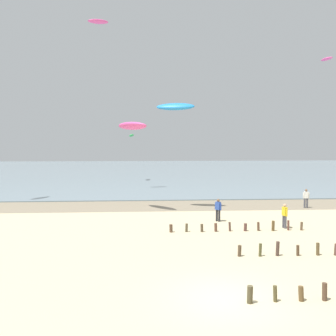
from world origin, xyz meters
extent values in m
plane|color=#C6B58C|center=(0.00, 0.00, 0.00)|extent=(160.00, 160.00, 0.00)
cube|color=gray|center=(0.00, 20.27, 0.00)|extent=(120.00, 5.54, 0.01)
cube|color=gray|center=(0.00, 58.04, 0.05)|extent=(160.00, 70.00, 0.10)
cylinder|color=#4C452E|center=(0.86, -0.41, 0.33)|extent=(0.22, 0.22, 0.67)
cylinder|color=#4D4629|center=(1.84, -0.33, 0.31)|extent=(0.17, 0.17, 0.62)
cylinder|color=brown|center=(2.85, -0.33, 0.28)|extent=(0.22, 0.22, 0.58)
cylinder|color=#4F3929|center=(3.76, -0.33, 0.34)|extent=(0.19, 0.22, 0.68)
cylinder|color=#4F3E2C|center=(1.88, 5.11, 0.29)|extent=(0.20, 0.19, 0.59)
cylinder|color=#4A4829|center=(2.97, 5.05, 0.34)|extent=(0.17, 0.16, 0.68)
cylinder|color=#4B3830|center=(3.91, 5.08, 0.38)|extent=(0.19, 0.20, 0.77)
cylinder|color=#4D3927|center=(4.97, 5.02, 0.28)|extent=(0.17, 0.16, 0.57)
cylinder|color=brown|center=(6.06, 5.04, 0.33)|extent=(0.18, 0.18, 0.67)
cylinder|color=brown|center=(7.04, 4.98, 0.31)|extent=(0.23, 0.20, 0.62)
cylinder|color=brown|center=(-1.36, 10.38, 0.26)|extent=(0.22, 0.21, 0.53)
cylinder|color=brown|center=(-0.32, 10.42, 0.28)|extent=(0.18, 0.17, 0.56)
cylinder|color=brown|center=(0.69, 10.34, 0.26)|extent=(0.19, 0.18, 0.53)
cylinder|color=brown|center=(1.63, 10.38, 0.28)|extent=(0.20, 0.21, 0.57)
cylinder|color=brown|center=(2.59, 10.43, 0.31)|extent=(0.18, 0.16, 0.62)
cylinder|color=brown|center=(3.64, 10.41, 0.26)|extent=(0.22, 0.21, 0.52)
cylinder|color=brown|center=(4.54, 10.43, 0.29)|extent=(0.19, 0.17, 0.59)
cylinder|color=brown|center=(5.52, 10.34, 0.34)|extent=(0.20, 0.21, 0.69)
cylinder|color=brown|center=(6.60, 10.44, 0.34)|extent=(0.15, 0.15, 0.68)
cylinder|color=brown|center=(7.50, 10.40, 0.28)|extent=(0.18, 0.17, 0.57)
cylinder|color=#4C4C56|center=(6.53, 11.15, 0.44)|extent=(0.16, 0.16, 0.88)
cylinder|color=#4C4C56|center=(6.59, 10.94, 0.44)|extent=(0.16, 0.16, 0.88)
cube|color=yellow|center=(6.56, 11.04, 1.18)|extent=(0.30, 0.40, 0.60)
sphere|color=tan|center=(6.56, 11.04, 1.60)|extent=(0.22, 0.22, 0.22)
cylinder|color=yellow|center=(6.50, 11.28, 1.13)|extent=(0.09, 0.09, 0.52)
cylinder|color=yellow|center=(6.62, 10.81, 1.13)|extent=(0.09, 0.09, 0.52)
cylinder|color=#4C4C56|center=(11.26, 18.47, 0.44)|extent=(0.16, 0.16, 0.88)
cylinder|color=#4C4C56|center=(11.48, 18.42, 0.44)|extent=(0.16, 0.16, 0.88)
cube|color=white|center=(11.37, 18.45, 1.18)|extent=(0.40, 0.29, 0.60)
sphere|color=brown|center=(11.37, 18.45, 1.60)|extent=(0.22, 0.22, 0.22)
cylinder|color=white|center=(11.13, 18.49, 1.13)|extent=(0.09, 0.09, 0.52)
cylinder|color=white|center=(11.60, 18.40, 1.13)|extent=(0.09, 0.09, 0.52)
cylinder|color=#232328|center=(2.31, 13.52, 0.44)|extent=(0.16, 0.16, 0.88)
cylinder|color=#232328|center=(2.47, 13.36, 0.44)|extent=(0.16, 0.16, 0.88)
cube|color=#2D4CA5|center=(2.39, 13.44, 1.18)|extent=(0.41, 0.41, 0.60)
sphere|color=brown|center=(2.39, 13.44, 1.60)|extent=(0.22, 0.22, 0.22)
cylinder|color=#2D4CA5|center=(2.22, 13.61, 1.13)|extent=(0.09, 0.09, 0.52)
cylinder|color=#2D4CA5|center=(2.56, 13.27, 1.13)|extent=(0.09, 0.09, 0.52)
ellipsoid|color=green|center=(-5.10, 40.86, 6.79)|extent=(0.94, 2.22, 0.55)
ellipsoid|color=#E54C99|center=(20.55, 33.93, 16.64)|extent=(1.08, 2.28, 0.39)
ellipsoid|color=#2384D1|center=(-0.42, 18.76, 9.00)|extent=(3.58, 2.06, 0.94)
ellipsoid|color=#E54C99|center=(-8.38, 29.89, 19.58)|extent=(2.41, 1.23, 0.60)
ellipsoid|color=#E54C99|center=(-4.16, 18.08, 7.30)|extent=(3.25, 3.38, 0.93)
camera|label=1|loc=(-2.99, -13.52, 6.07)|focal=39.36mm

